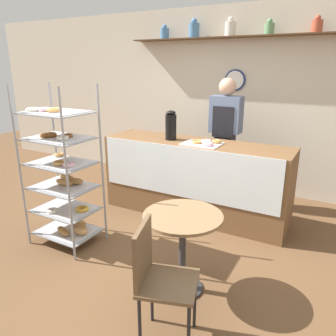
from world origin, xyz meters
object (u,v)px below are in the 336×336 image
pastry_rack (64,178)px  coffee_carafe (171,126)px  cafe_chair (156,272)px  person_worker (225,137)px  donut_tray_counter (204,143)px  cafe_table (183,234)px

pastry_rack → coffee_carafe: bearing=65.1°
cafe_chair → person_worker: bearing=-7.5°
coffee_carafe → donut_tray_counter: coffee_carafe is taller
cafe_chair → donut_tray_counter: size_ratio=1.97×
coffee_carafe → donut_tray_counter: (0.48, -0.05, -0.16)m
cafe_table → coffee_carafe: (-0.87, 1.39, 0.62)m
cafe_chair → cafe_table: bearing=-8.2°
cafe_chair → donut_tray_counter: bearing=-3.4°
pastry_rack → coffee_carafe: pastry_rack is taller
person_worker → coffee_carafe: 0.80m
person_worker → donut_tray_counter: size_ratio=3.80×
pastry_rack → cafe_chair: (1.55, -0.70, -0.19)m
pastry_rack → cafe_table: size_ratio=2.40×
pastry_rack → donut_tray_counter: (1.07, 1.22, 0.25)m
pastry_rack → cafe_chair: pastry_rack is taller
pastry_rack → person_worker: person_worker is taller
cafe_table → cafe_chair: size_ratio=0.80×
donut_tray_counter → coffee_carafe: bearing=174.5°
cafe_table → cafe_chair: (0.09, -0.58, 0.02)m
cafe_chair → pastry_rack: bearing=48.2°
cafe_chair → donut_tray_counter: 2.03m
cafe_table → coffee_carafe: bearing=122.0°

